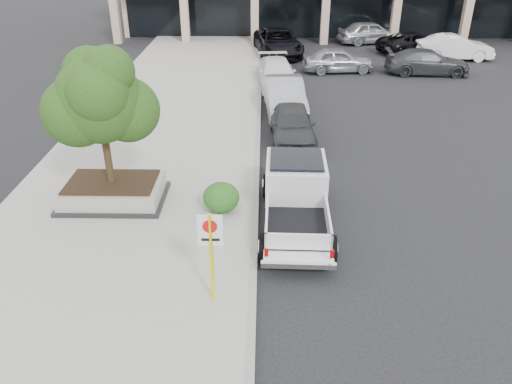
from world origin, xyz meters
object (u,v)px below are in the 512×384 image
curb_car_d (278,42)px  lot_car_d (414,43)px  lot_car_c (427,62)px  curb_car_a (292,124)px  planter_tree (105,99)px  lot_car_a (338,60)px  lot_car_e (370,32)px  curb_car_b (285,96)px  lot_car_b (455,47)px  curb_car_c (277,73)px  no_parking_sign (211,247)px  pickup_truck (296,199)px  planter (113,191)px

curb_car_d → lot_car_d: size_ratio=1.18×
lot_car_c → lot_car_d: size_ratio=0.96×
lot_car_c → curb_car_a: bearing=143.9°
planter_tree → lot_car_c: 21.00m
lot_car_a → lot_car_e: 8.55m
planter_tree → curb_car_b: 10.45m
curb_car_a → curb_car_d: (-0.25, 14.88, 0.10)m
lot_car_b → curb_car_c: bearing=117.3°
curb_car_a → lot_car_b: 17.62m
curb_car_c → no_parking_sign: bearing=-100.7°
no_parking_sign → curb_car_c: bearing=84.1°
no_parking_sign → lot_car_e: bearing=72.8°
planter_tree → lot_car_c: size_ratio=0.83×
lot_car_e → pickup_truck: bearing=150.5°
curb_car_d → planter_tree: bearing=-113.1°
lot_car_c → lot_car_b: bearing=-35.0°
curb_car_d → curb_car_c: bearing=-99.6°
planter_tree → lot_car_b: (16.76, 18.85, -2.64)m
curb_car_a → lot_car_a: (3.19, 10.62, -0.01)m
lot_car_c → planter_tree: bearing=140.6°
curb_car_c → curb_car_d: (0.23, 7.19, 0.13)m
curb_car_b → lot_car_e: curb_car_b is taller
curb_car_b → curb_car_d: bearing=85.9°
curb_car_c → lot_car_d: lot_car_d is taller
curb_car_a → lot_car_c: (8.33, 10.25, -0.02)m
no_parking_sign → curb_car_b: size_ratio=0.48×
curb_car_c → lot_car_d: (9.39, 7.82, 0.01)m
curb_car_a → curb_car_b: size_ratio=0.88×
lot_car_a → lot_car_c: lot_car_a is taller
planter → curb_car_b: size_ratio=0.66×
planter → lot_car_a: (9.04, 15.90, 0.23)m
no_parking_sign → lot_car_b: bearing=60.6°
lot_car_c → lot_car_e: bearing=15.4°
pickup_truck → curb_car_d: pickup_truck is taller
curb_car_b → lot_car_d: 15.18m
curb_car_c → lot_car_a: lot_car_a is taller
lot_car_d → curb_car_a: bearing=126.2°
curb_car_a → lot_car_a: 11.09m
planter → lot_car_e: 26.80m
curb_car_b → planter_tree: bearing=-127.3°
no_parking_sign → curb_car_d: bearing=85.3°
planter → lot_car_d: bearing=54.6°
planter_tree → curb_car_d: 20.90m
curb_car_a → curb_car_c: curb_car_a is taller
lot_car_c → planter: bearing=140.6°
no_parking_sign → curb_car_b: 13.45m
planter_tree → lot_car_d: bearing=54.7°
lot_car_b → lot_car_d: (-2.14, 1.78, -0.08)m
curb_car_a → lot_car_d: size_ratio=0.84×
lot_car_c → lot_car_d: 5.29m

